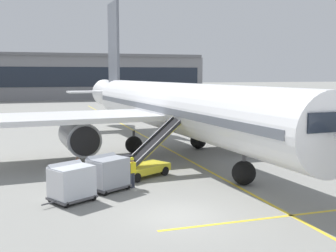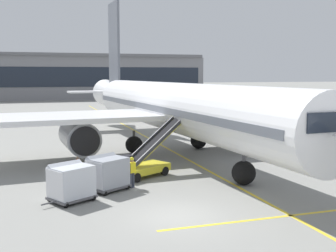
{
  "view_description": "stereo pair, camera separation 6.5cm",
  "coord_description": "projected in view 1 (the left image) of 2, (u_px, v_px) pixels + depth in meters",
  "views": [
    {
      "loc": [
        -5.97,
        -17.13,
        6.24
      ],
      "look_at": [
        2.32,
        8.54,
        2.96
      ],
      "focal_mm": 45.26,
      "sensor_mm": 36.0,
      "label": 1
    },
    {
      "loc": [
        -5.9,
        -17.15,
        6.24
      ],
      "look_at": [
        2.32,
        8.54,
        2.96
      ],
      "focal_mm": 45.26,
      "sensor_mm": 36.0,
      "label": 2
    }
  ],
  "objects": [
    {
      "name": "ground_plane",
      "position": [
        177.0,
        216.0,
        18.75
      ],
      "size": [
        600.0,
        600.0,
        0.0
      ],
      "primitive_type": "plane",
      "color": "gray"
    },
    {
      "name": "belt_loader",
      "position": [
        145.0,
        161.0,
        26.1
      ],
      "size": [
        5.04,
        3.56,
        3.49
      ],
      "color": "gold",
      "rests_on": "ground"
    },
    {
      "name": "apron_guidance_line_stop_bar",
      "position": [
        287.0,
        216.0,
        18.79
      ],
      "size": [
        12.0,
        0.2,
        0.01
      ],
      "color": "yellow",
      "rests_on": "ground"
    },
    {
      "name": "safety_cone_wingtip",
      "position": [
        78.0,
        159.0,
        29.88
      ],
      "size": [
        0.6,
        0.6,
        0.68
      ],
      "color": "black",
      "rests_on": "ground"
    },
    {
      "name": "terminal_building",
      "position": [
        8.0,
        77.0,
        109.0
      ],
      "size": [
        99.93,
        20.86,
        11.53
      ],
      "color": "gray",
      "rests_on": "ground"
    },
    {
      "name": "safety_cone_engine_keepout",
      "position": [
        101.0,
        167.0,
        27.18
      ],
      "size": [
        0.59,
        0.59,
        0.67
      ],
      "color": "black",
      "rests_on": "ground"
    },
    {
      "name": "ground_crew_by_loader",
      "position": [
        132.0,
        170.0,
        23.34
      ],
      "size": [
        0.5,
        0.4,
        1.74
      ],
      "color": "#333847",
      "rests_on": "ground"
    },
    {
      "name": "parked_airplane",
      "position": [
        171.0,
        108.0,
        33.64
      ],
      "size": [
        33.63,
        43.43,
        14.5
      ],
      "color": "white",
      "rests_on": "ground"
    },
    {
      "name": "apron_guidance_line_lead_in",
      "position": [
        178.0,
        154.0,
        33.43
      ],
      "size": [
        0.2,
        110.0,
        0.01
      ],
      "color": "yellow",
      "rests_on": "ground"
    },
    {
      "name": "ground_crew_by_carts",
      "position": [
        104.0,
        176.0,
        22.08
      ],
      "size": [
        0.39,
        0.51,
        1.74
      ],
      "color": "black",
      "rests_on": "ground"
    },
    {
      "name": "baggage_cart_second",
      "position": [
        71.0,
        182.0,
        20.88
      ],
      "size": [
        2.76,
        2.39,
        1.91
      ],
      "color": "#515156",
      "rests_on": "ground"
    },
    {
      "name": "baggage_cart_lead",
      "position": [
        107.0,
        172.0,
        22.9
      ],
      "size": [
        2.76,
        2.39,
        1.91
      ],
      "color": "#515156",
      "rests_on": "ground"
    }
  ]
}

